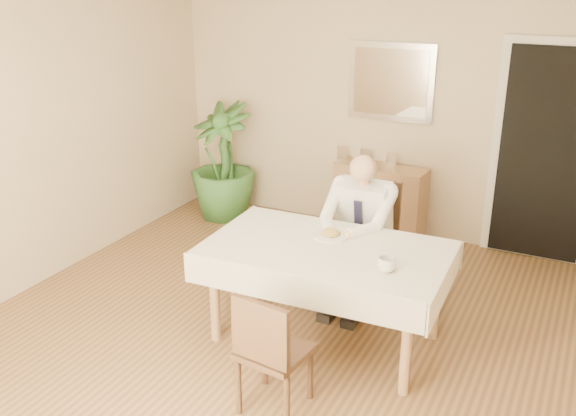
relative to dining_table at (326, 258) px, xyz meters
The scene contains 17 objects.
room 0.77m from the dining_table, 145.77° to the right, with size 5.00×5.02×2.60m.
doorway 2.54m from the dining_table, 61.77° to the left, with size 0.96×0.07×2.10m.
mirror 2.41m from the dining_table, 97.68° to the left, with size 0.86×0.04×0.76m.
dining_table is the anchor object (origin of this frame).
chair_far 0.90m from the dining_table, 90.00° to the left, with size 0.46×0.46×0.96m.
chair_near 0.95m from the dining_table, 88.31° to the right, with size 0.43×0.43×0.82m.
seated_man 0.59m from the dining_table, 90.00° to the left, with size 0.48×0.72×1.24m.
plate 0.21m from the dining_table, 104.36° to the left, with size 0.26×0.26×0.02m, color white.
food 0.22m from the dining_table, 104.36° to the left, with size 0.14×0.14×0.06m, color olive.
knife 0.16m from the dining_table, 92.89° to the left, with size 0.01×0.01×0.13m, color silver.
fork 0.18m from the dining_table, 125.67° to the left, with size 0.01×0.01×0.13m, color silver.
coffee_mug 0.55m from the dining_table, 19.62° to the right, with size 0.12×0.12×0.10m, color white.
sideboard 2.12m from the dining_table, 98.23° to the left, with size 0.92×0.31×0.74m, color #A07449.
photo_frame_left 2.25m from the dining_table, 109.33° to the left, with size 0.10×0.02×0.14m, color silver.
photo_frame_center 2.19m from the dining_table, 103.05° to the left, with size 0.10×0.02×0.14m, color silver.
photo_frame_right 2.12m from the dining_table, 95.74° to the left, with size 0.10×0.02×0.14m, color silver.
potted_palm 2.70m from the dining_table, 137.95° to the left, with size 0.71×0.71×1.26m, color #2C5923.
Camera 1 is at (1.96, -3.58, 2.62)m, focal length 40.00 mm.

